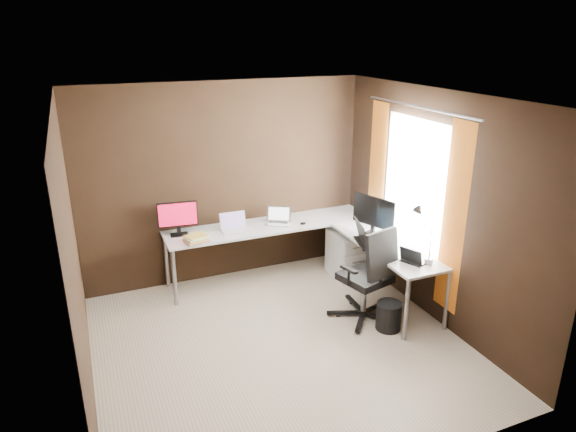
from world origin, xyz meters
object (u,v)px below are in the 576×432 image
object	(u,v)px
drawer_pedestal	(348,254)
wastebasket	(389,316)
monitor_left	(178,216)
office_chair	(367,292)
book_stack	(196,239)
desk_lamp	(423,228)
laptop_black_small	(412,259)
laptop_white	(234,227)
laptop_silver	(278,220)
laptop_black_big	(367,239)
monitor_right	(374,213)

from	to	relation	value
drawer_pedestal	wastebasket	world-z (taller)	drawer_pedestal
monitor_left	office_chair	distance (m)	2.38
book_stack	desk_lamp	bearing A→B (deg)	-35.72
office_chair	wastebasket	xyz separation A→B (m)	(0.10, -0.30, -0.17)
laptop_black_small	office_chair	world-z (taller)	office_chair
drawer_pedestal	laptop_white	xyz separation A→B (m)	(-1.43, 0.33, 0.48)
drawer_pedestal	desk_lamp	bearing A→B (deg)	-85.48
laptop_silver	book_stack	size ratio (longest dim) A/B	1.24
laptop_black_big	book_stack	world-z (taller)	laptop_black_big
laptop_black_big	laptop_black_small	xyz separation A→B (m)	(0.18, -0.63, -0.02)
book_stack	drawer_pedestal	bearing A→B (deg)	-4.41
desk_lamp	wastebasket	world-z (taller)	desk_lamp
drawer_pedestal	desk_lamp	world-z (taller)	desk_lamp
monitor_left	monitor_right	size ratio (longest dim) A/B	0.85
monitor_right	laptop_black_small	size ratio (longest dim) A/B	1.82
laptop_silver	laptop_black_small	bearing A→B (deg)	-32.25
office_chair	laptop_black_small	bearing A→B (deg)	-51.51
drawer_pedestal	office_chair	xyz separation A→B (m)	(-0.33, -1.02, 0.02)
desk_lamp	wastebasket	xyz separation A→B (m)	(-0.33, 0.01, -0.97)
drawer_pedestal	laptop_black_big	bearing A→B (deg)	-102.23
drawer_pedestal	laptop_black_small	world-z (taller)	laptop_black_small
monitor_left	laptop_silver	xyz separation A→B (m)	(1.25, -0.10, -0.19)
laptop_white	book_stack	xyz separation A→B (m)	(-0.52, -0.18, -0.01)
laptop_white	book_stack	distance (m)	0.55
laptop_black_big	book_stack	bearing A→B (deg)	80.90
monitor_left	desk_lamp	size ratio (longest dim) A/B	0.75
laptop_white	office_chair	bearing A→B (deg)	-49.68
drawer_pedestal	office_chair	bearing A→B (deg)	-107.96
laptop_black_small	laptop_white	bearing A→B (deg)	18.61
laptop_white	drawer_pedestal	bearing A→B (deg)	-11.86
laptop_black_big	desk_lamp	distance (m)	0.78
drawer_pedestal	laptop_white	bearing A→B (deg)	166.85
office_chair	laptop_silver	bearing A→B (deg)	95.39
laptop_black_small	office_chair	distance (m)	0.64
laptop_silver	laptop_white	bearing A→B (deg)	-147.93
laptop_black_big	book_stack	distance (m)	1.98
book_stack	monitor_right	bearing A→B (deg)	-16.95
monitor_left	wastebasket	world-z (taller)	monitor_left
drawer_pedestal	laptop_silver	distance (m)	1.02
laptop_black_small	wastebasket	distance (m)	0.67
monitor_left	monitor_right	distance (m)	2.33
desk_lamp	wastebasket	size ratio (longest dim) A/B	2.04
drawer_pedestal	laptop_white	size ratio (longest dim) A/B	1.84
laptop_white	wastebasket	xyz separation A→B (m)	(1.20, -1.65, -0.62)
desk_lamp	office_chair	xyz separation A→B (m)	(-0.44, 0.30, -0.81)
laptop_white	laptop_black_small	size ratio (longest dim) A/B	1.06
monitor_left	book_stack	bearing A→B (deg)	-58.36
laptop_white	monitor_right	bearing A→B (deg)	-26.82
office_chair	drawer_pedestal	bearing A→B (deg)	57.30
laptop_white	wastebasket	bearing A→B (deg)	-52.74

